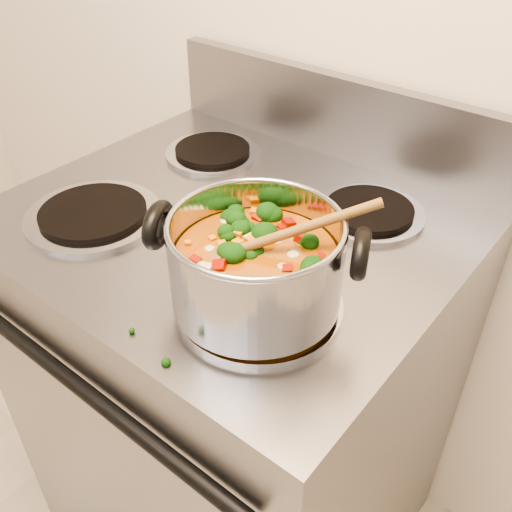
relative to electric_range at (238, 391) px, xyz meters
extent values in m
cube|color=gray|center=(0.00, 0.00, -0.01)|extent=(0.76, 0.66, 0.92)
cube|color=gray|center=(0.00, 0.31, 0.53)|extent=(0.76, 0.03, 0.16)
cylinder|color=black|center=(0.00, -0.35, 0.33)|extent=(0.64, 0.02, 0.02)
cylinder|color=#A5A5AD|center=(-0.18, -0.15, 0.46)|extent=(0.23, 0.23, 0.01)
cylinder|color=black|center=(-0.18, -0.15, 0.46)|extent=(0.18, 0.18, 0.01)
cylinder|color=#A5A5AD|center=(0.18, -0.15, 0.46)|extent=(0.23, 0.23, 0.01)
cylinder|color=black|center=(0.18, -0.15, 0.46)|extent=(0.18, 0.18, 0.01)
cylinder|color=#A5A5AD|center=(-0.18, 0.15, 0.46)|extent=(0.19, 0.19, 0.01)
cylinder|color=black|center=(-0.18, 0.15, 0.46)|extent=(0.15, 0.15, 0.01)
cylinder|color=#A5A5AD|center=(0.18, 0.15, 0.46)|extent=(0.19, 0.19, 0.01)
cylinder|color=black|center=(0.18, 0.15, 0.46)|extent=(0.15, 0.15, 0.01)
cylinder|color=#A8A8B0|center=(0.18, -0.16, 0.53)|extent=(0.22, 0.22, 0.12)
torus|color=#A8A8B0|center=(0.18, -0.16, 0.59)|extent=(0.23, 0.23, 0.01)
cylinder|color=#89410C|center=(0.18, -0.16, 0.51)|extent=(0.21, 0.21, 0.08)
torus|color=black|center=(0.06, -0.21, 0.57)|extent=(0.05, 0.08, 0.08)
torus|color=black|center=(0.30, -0.10, 0.57)|extent=(0.05, 0.08, 0.08)
ellipsoid|color=black|center=(0.12, -0.11, 0.55)|extent=(0.04, 0.04, 0.03)
ellipsoid|color=black|center=(0.11, -0.16, 0.55)|extent=(0.04, 0.04, 0.03)
ellipsoid|color=black|center=(0.15, -0.14, 0.55)|extent=(0.04, 0.04, 0.03)
ellipsoid|color=black|center=(0.21, -0.22, 0.55)|extent=(0.04, 0.04, 0.03)
ellipsoid|color=black|center=(0.16, -0.14, 0.55)|extent=(0.04, 0.04, 0.03)
ellipsoid|color=black|center=(0.19, -0.09, 0.55)|extent=(0.04, 0.04, 0.03)
ellipsoid|color=black|center=(0.21, -0.16, 0.55)|extent=(0.04, 0.04, 0.03)
ellipsoid|color=black|center=(0.23, -0.12, 0.55)|extent=(0.04, 0.04, 0.03)
ellipsoid|color=black|center=(0.12, -0.15, 0.55)|extent=(0.04, 0.04, 0.03)
ellipsoid|color=black|center=(0.21, -0.18, 0.55)|extent=(0.04, 0.04, 0.03)
ellipsoid|color=#911605|center=(0.16, -0.20, 0.55)|extent=(0.01, 0.01, 0.01)
ellipsoid|color=#911605|center=(0.17, -0.12, 0.55)|extent=(0.01, 0.01, 0.01)
ellipsoid|color=#911605|center=(0.24, -0.19, 0.55)|extent=(0.01, 0.01, 0.01)
ellipsoid|color=#911605|center=(0.15, -0.12, 0.55)|extent=(0.01, 0.01, 0.01)
ellipsoid|color=#911605|center=(0.13, -0.11, 0.55)|extent=(0.01, 0.01, 0.01)
ellipsoid|color=#911605|center=(0.20, -0.13, 0.55)|extent=(0.01, 0.01, 0.01)
ellipsoid|color=#911605|center=(0.26, -0.15, 0.55)|extent=(0.01, 0.01, 0.01)
ellipsoid|color=#911605|center=(0.22, -0.14, 0.55)|extent=(0.01, 0.01, 0.01)
ellipsoid|color=#911605|center=(0.23, -0.13, 0.55)|extent=(0.01, 0.01, 0.01)
ellipsoid|color=#911605|center=(0.24, -0.13, 0.55)|extent=(0.01, 0.01, 0.01)
ellipsoid|color=#911605|center=(0.10, -0.17, 0.55)|extent=(0.01, 0.01, 0.01)
ellipsoid|color=#911605|center=(0.11, -0.10, 0.55)|extent=(0.01, 0.01, 0.01)
ellipsoid|color=#911605|center=(0.22, -0.18, 0.55)|extent=(0.01, 0.01, 0.01)
ellipsoid|color=#911605|center=(0.14, -0.18, 0.55)|extent=(0.01, 0.01, 0.01)
ellipsoid|color=#C86F0B|center=(0.21, -0.14, 0.55)|extent=(0.01, 0.01, 0.01)
ellipsoid|color=#C86F0B|center=(0.17, -0.15, 0.55)|extent=(0.01, 0.01, 0.01)
ellipsoid|color=#C86F0B|center=(0.11, -0.12, 0.55)|extent=(0.01, 0.01, 0.01)
ellipsoid|color=#C86F0B|center=(0.20, -0.14, 0.55)|extent=(0.01, 0.01, 0.01)
ellipsoid|color=#C86F0B|center=(0.25, -0.18, 0.55)|extent=(0.01, 0.01, 0.01)
ellipsoid|color=#C86F0B|center=(0.19, -0.10, 0.55)|extent=(0.01, 0.01, 0.01)
ellipsoid|color=#C86F0B|center=(0.22, -0.16, 0.55)|extent=(0.01, 0.01, 0.01)
ellipsoid|color=#C86F0B|center=(0.12, -0.18, 0.55)|extent=(0.01, 0.01, 0.01)
ellipsoid|color=#C86F0B|center=(0.11, -0.18, 0.55)|extent=(0.01, 0.01, 0.01)
ellipsoid|color=#C6BE88|center=(0.26, -0.13, 0.55)|extent=(0.02, 0.02, 0.01)
ellipsoid|color=#C6BE88|center=(0.17, -0.13, 0.55)|extent=(0.02, 0.02, 0.01)
ellipsoid|color=#C6BE88|center=(0.24, -0.19, 0.55)|extent=(0.02, 0.02, 0.01)
ellipsoid|color=#C6BE88|center=(0.18, -0.11, 0.55)|extent=(0.02, 0.02, 0.01)
ellipsoid|color=#C6BE88|center=(0.17, -0.22, 0.55)|extent=(0.02, 0.02, 0.01)
ellipsoid|color=#C6BE88|center=(0.22, -0.15, 0.55)|extent=(0.02, 0.02, 0.01)
ellipsoid|color=#C6BE88|center=(0.23, -0.21, 0.55)|extent=(0.02, 0.02, 0.01)
ellipsoid|color=#C6BE88|center=(0.23, -0.19, 0.55)|extent=(0.02, 0.02, 0.01)
ellipsoid|color=#C6BE88|center=(0.17, -0.20, 0.55)|extent=(0.02, 0.02, 0.01)
ellipsoid|color=brown|center=(0.15, -0.19, 0.55)|extent=(0.07, 0.07, 0.03)
cylinder|color=brown|center=(0.22, -0.12, 0.58)|extent=(0.16, 0.15, 0.08)
ellipsoid|color=black|center=(0.20, -0.31, 0.46)|extent=(0.01, 0.01, 0.01)
ellipsoid|color=black|center=(0.30, -0.09, 0.46)|extent=(0.01, 0.01, 0.01)
ellipsoid|color=black|center=(0.20, -0.02, 0.46)|extent=(0.01, 0.01, 0.01)
ellipsoid|color=black|center=(0.24, -0.04, 0.46)|extent=(0.01, 0.01, 0.01)
camera|label=1|loc=(0.54, -0.61, 0.98)|focal=40.00mm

